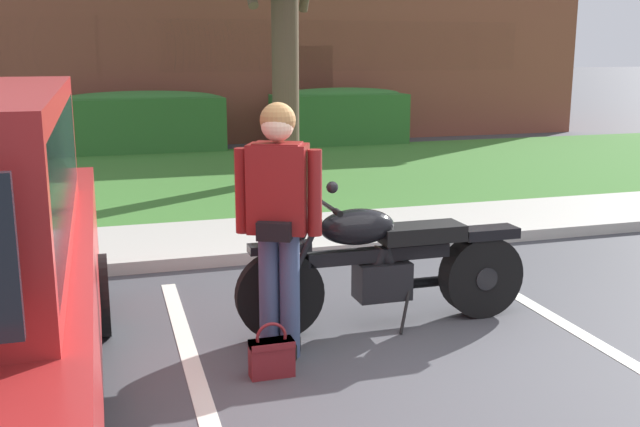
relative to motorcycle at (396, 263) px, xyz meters
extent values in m
plane|color=#424247|center=(-0.18, -0.92, -0.48)|extent=(140.00, 140.00, 0.00)
cube|color=#B7B2A8|center=(-0.18, 1.98, -0.42)|extent=(60.00, 0.20, 0.12)
cube|color=#B7B2A8|center=(-0.18, 2.83, -0.44)|extent=(60.00, 1.50, 0.08)
cube|color=#3D752D|center=(-0.18, 6.75, -0.45)|extent=(60.00, 6.34, 0.06)
cube|color=silver|center=(-1.57, -0.72, -0.48)|extent=(0.19, 4.40, 0.01)
cube|color=silver|center=(1.22, -0.72, -0.48)|extent=(0.19, 4.40, 0.01)
cylinder|color=black|center=(-0.89, 0.00, -0.16)|extent=(0.64, 0.10, 0.64)
cylinder|color=black|center=(-0.89, 0.00, -0.16)|extent=(0.18, 0.12, 0.18)
cylinder|color=black|center=(0.71, -0.01, -0.16)|extent=(0.64, 0.18, 0.64)
cylinder|color=black|center=(0.71, -0.01, -0.16)|extent=(0.18, 0.20, 0.18)
cube|color=black|center=(-0.89, 0.00, 0.19)|extent=(0.44, 0.14, 0.06)
cube|color=black|center=(0.76, -0.01, 0.18)|extent=(0.44, 0.20, 0.08)
cylinder|color=black|center=(-0.75, -0.08, 0.12)|extent=(0.31, 0.04, 0.58)
cylinder|color=black|center=(-0.75, 0.08, 0.12)|extent=(0.31, 0.04, 0.58)
sphere|color=black|center=(-0.72, 0.00, 0.38)|extent=(0.17, 0.17, 0.17)
cylinder|color=black|center=(-0.58, 0.00, 0.50)|extent=(0.03, 0.72, 0.03)
cylinder|color=black|center=(-0.58, -0.36, 0.50)|extent=(0.04, 0.10, 0.04)
cylinder|color=black|center=(-0.58, 0.36, 0.50)|extent=(0.04, 0.10, 0.04)
sphere|color=black|center=(-0.60, -0.30, 0.66)|extent=(0.08, 0.08, 0.08)
sphere|color=black|center=(-0.60, 0.30, 0.66)|extent=(0.08, 0.08, 0.08)
cube|color=black|center=(-0.14, 0.00, 0.08)|extent=(1.10, 0.10, 0.10)
ellipsoid|color=black|center=(-0.31, 0.00, 0.30)|extent=(0.56, 0.32, 0.26)
cube|color=black|center=(0.19, 0.00, 0.22)|extent=(0.64, 0.28, 0.12)
cube|color=black|center=(-0.11, 0.00, -0.12)|extent=(0.40, 0.24, 0.28)
cylinder|color=black|center=(-0.14, 0.00, 0.04)|extent=(0.17, 0.12, 0.21)
cylinder|color=black|center=(-0.08, 0.00, 0.04)|extent=(0.17, 0.12, 0.21)
cylinder|color=black|center=(0.26, 0.14, -0.22)|extent=(0.60, 0.08, 0.08)
cylinder|color=black|center=(0.46, 0.13, -0.22)|extent=(0.60, 0.08, 0.08)
cylinder|color=black|center=(0.01, -0.16, -0.33)|extent=(0.12, 0.12, 0.30)
cube|color=black|center=(-0.92, -0.36, -0.43)|extent=(0.20, 0.26, 0.10)
cube|color=black|center=(-1.04, -0.30, -0.43)|extent=(0.20, 0.26, 0.10)
cylinder|color=#3D4C70|center=(-0.91, -0.34, -0.05)|extent=(0.14, 0.14, 0.86)
cylinder|color=#3D4C70|center=(-1.03, -0.28, -0.05)|extent=(0.14, 0.14, 0.86)
cube|color=maroon|center=(-0.97, -0.31, 0.67)|extent=(0.44, 0.36, 0.58)
cube|color=maroon|center=(-0.97, -0.31, 0.94)|extent=(0.36, 0.31, 0.06)
sphere|color=beige|center=(-0.97, -0.31, 1.08)|extent=(0.21, 0.21, 0.21)
sphere|color=olive|center=(-0.96, -0.30, 1.11)|extent=(0.23, 0.23, 0.23)
cube|color=black|center=(-1.03, -0.43, 0.42)|extent=(0.24, 0.19, 0.12)
cylinder|color=maroon|center=(-0.75, -0.42, 0.65)|extent=(0.09, 0.09, 0.56)
cylinder|color=maroon|center=(-1.19, -0.21, 0.65)|extent=(0.09, 0.09, 0.56)
cube|color=maroon|center=(-1.10, -0.62, -0.36)|extent=(0.28, 0.12, 0.24)
cube|color=maroon|center=(-1.10, -0.62, -0.26)|extent=(0.28, 0.13, 0.04)
torus|color=maroon|center=(-1.10, -0.62, -0.22)|extent=(0.20, 0.02, 0.20)
cube|color=black|center=(-2.24, -1.18, 1.00)|extent=(0.07, 2.73, 0.55)
cylinder|color=black|center=(-2.17, 0.43, -0.18)|extent=(0.25, 0.60, 0.60)
cylinder|color=brown|center=(0.76, 6.17, 1.15)|extent=(0.41, 0.41, 3.27)
cube|color=#336B2D|center=(-1.13, 10.11, 0.07)|extent=(3.20, 0.90, 1.10)
ellipsoid|color=#336B2D|center=(-1.13, 10.11, 0.62)|extent=(3.04, 0.84, 0.28)
cube|color=#336B2D|center=(2.95, 10.11, 0.07)|extent=(2.86, 0.90, 1.10)
ellipsoid|color=#336B2D|center=(2.95, 10.11, 0.62)|extent=(2.72, 0.84, 0.28)
cube|color=brown|center=(-1.86, 16.66, 1.43)|extent=(22.48, 11.09, 3.82)
cube|color=#1E282D|center=(-1.86, 11.14, 1.62)|extent=(19.10, 0.06, 1.10)
cube|color=brown|center=(-1.86, 11.13, 1.62)|extent=(0.08, 0.04, 1.20)
cube|color=brown|center=(1.96, 11.13, 1.62)|extent=(0.08, 0.04, 1.20)
cube|color=brown|center=(5.78, 11.13, 1.62)|extent=(0.08, 0.04, 1.20)
cube|color=#473323|center=(2.63, 11.15, 0.57)|extent=(1.00, 0.08, 2.10)
camera|label=1|loc=(-2.11, -4.92, 1.55)|focal=41.88mm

